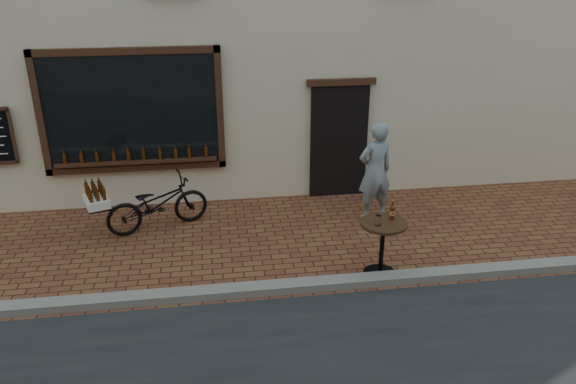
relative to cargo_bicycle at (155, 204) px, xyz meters
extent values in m
plane|color=#5B2C1D|center=(1.55, -2.45, -0.48)|extent=(90.00, 90.00, 0.00)
cube|color=slate|center=(1.55, -2.25, -0.42)|extent=(90.00, 0.25, 0.12)
cube|color=black|center=(-0.35, 1.00, 1.37)|extent=(3.00, 0.06, 2.00)
cube|color=black|center=(-0.35, 0.98, 2.43)|extent=(3.24, 0.10, 0.12)
cube|color=black|center=(-0.35, 0.98, 0.31)|extent=(3.24, 0.10, 0.12)
cube|color=black|center=(-1.91, 0.98, 1.37)|extent=(0.12, 0.10, 2.24)
cube|color=black|center=(1.21, 0.98, 1.37)|extent=(0.12, 0.10, 2.24)
cube|color=black|center=(-0.35, 0.93, 0.44)|extent=(2.90, 0.16, 0.05)
cube|color=black|center=(3.45, 1.01, 0.62)|extent=(1.10, 0.10, 2.20)
cube|color=black|center=(3.45, 0.98, 1.78)|extent=(1.30, 0.10, 0.12)
cylinder|color=#3D1C07|center=(-1.60, 0.93, 0.56)|extent=(0.06, 0.06, 0.19)
cylinder|color=#3D1C07|center=(-1.33, 0.93, 0.56)|extent=(0.06, 0.06, 0.19)
cylinder|color=#3D1C07|center=(-1.05, 0.93, 0.56)|extent=(0.06, 0.06, 0.19)
cylinder|color=#3D1C07|center=(-0.77, 0.93, 0.56)|extent=(0.06, 0.06, 0.19)
cylinder|color=#3D1C07|center=(-0.49, 0.93, 0.56)|extent=(0.06, 0.06, 0.19)
cylinder|color=#3D1C07|center=(-0.22, 0.93, 0.56)|extent=(0.06, 0.06, 0.19)
cylinder|color=#3D1C07|center=(0.06, 0.93, 0.56)|extent=(0.06, 0.06, 0.19)
cylinder|color=#3D1C07|center=(0.34, 0.93, 0.56)|extent=(0.06, 0.06, 0.19)
cylinder|color=#3D1C07|center=(0.62, 0.93, 0.56)|extent=(0.06, 0.06, 0.19)
cylinder|color=#3D1C07|center=(0.90, 0.93, 0.56)|extent=(0.06, 0.06, 0.19)
imported|color=black|center=(0.03, 0.01, -0.01)|extent=(1.88, 1.19, 0.93)
cube|color=black|center=(-0.89, -0.32, 0.16)|extent=(0.50, 0.59, 0.03)
cube|color=silver|center=(-0.89, -0.32, 0.25)|extent=(0.51, 0.61, 0.15)
cylinder|color=#3D1C07|center=(-0.73, -0.46, 0.42)|extent=(0.06, 0.06, 0.20)
cylinder|color=#3D1C07|center=(-0.83, -0.50, 0.42)|extent=(0.06, 0.06, 0.20)
cylinder|color=#3D1C07|center=(-0.93, -0.53, 0.42)|extent=(0.06, 0.06, 0.20)
cylinder|color=#3D1C07|center=(-0.77, -0.34, 0.42)|extent=(0.06, 0.06, 0.20)
cylinder|color=#3D1C07|center=(-0.87, -0.38, 0.42)|extent=(0.06, 0.06, 0.20)
cylinder|color=#3D1C07|center=(-0.97, -0.42, 0.42)|extent=(0.06, 0.06, 0.20)
cylinder|color=#3D1C07|center=(-0.81, -0.23, 0.42)|extent=(0.06, 0.06, 0.20)
cylinder|color=#3D1C07|center=(-0.91, -0.26, 0.42)|extent=(0.06, 0.06, 0.20)
cylinder|color=#3D1C07|center=(-1.01, -0.30, 0.42)|extent=(0.06, 0.06, 0.20)
cylinder|color=#3D1C07|center=(-0.86, -0.11, 0.42)|extent=(0.06, 0.06, 0.20)
cylinder|color=#3D1C07|center=(-0.95, -0.15, 0.42)|extent=(0.06, 0.06, 0.20)
cylinder|color=#3D1C07|center=(-1.05, -0.18, 0.42)|extent=(0.06, 0.06, 0.20)
cylinder|color=black|center=(3.42, -2.03, -0.46)|extent=(0.50, 0.50, 0.03)
cylinder|color=black|center=(3.42, -2.03, -0.04)|extent=(0.07, 0.07, 0.80)
cylinder|color=black|center=(3.42, -2.03, 0.38)|extent=(0.69, 0.69, 0.05)
cylinder|color=gold|center=(3.56, -1.96, 0.51)|extent=(0.07, 0.07, 0.07)
cylinder|color=white|center=(3.31, -2.11, 0.48)|extent=(0.09, 0.09, 0.15)
imported|color=gray|center=(3.85, -0.11, 0.43)|extent=(0.75, 0.59, 1.81)
camera|label=1|loc=(1.01, -9.01, 4.04)|focal=35.00mm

